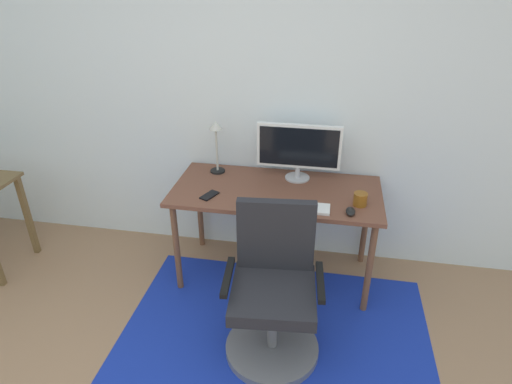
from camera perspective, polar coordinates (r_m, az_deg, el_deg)
wall_back at (r=3.24m, az=-1.45°, el=13.03°), size 6.00×0.10×2.60m
area_rug at (r=2.93m, az=2.41°, el=-18.73°), size 1.97×1.46×0.01m
desk at (r=3.05m, az=2.68°, el=-0.85°), size 1.45×0.68×0.74m
monitor at (r=3.09m, az=5.67°, el=5.78°), size 0.60×0.18×0.41m
keyboard at (r=2.79m, az=5.34°, el=-1.97°), size 0.43×0.13×0.02m
computer_mouse at (r=2.78m, az=12.38°, el=-2.50°), size 0.06×0.10×0.03m
coffee_cup at (r=2.88m, az=13.62°, el=-0.94°), size 0.09×0.09×0.09m
cell_phone at (r=2.94m, az=-6.16°, el=-0.44°), size 0.12×0.16×0.01m
desk_lamp at (r=3.18m, az=-5.28°, el=7.11°), size 0.11×0.11×0.40m
office_chair at (r=2.64m, az=2.32°, el=-13.89°), size 0.59×0.57×0.95m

